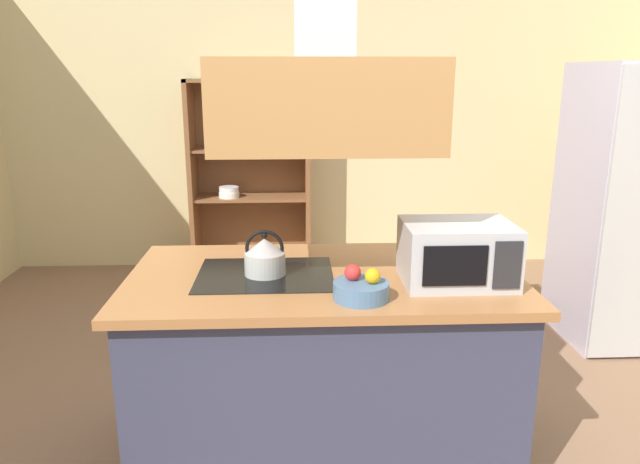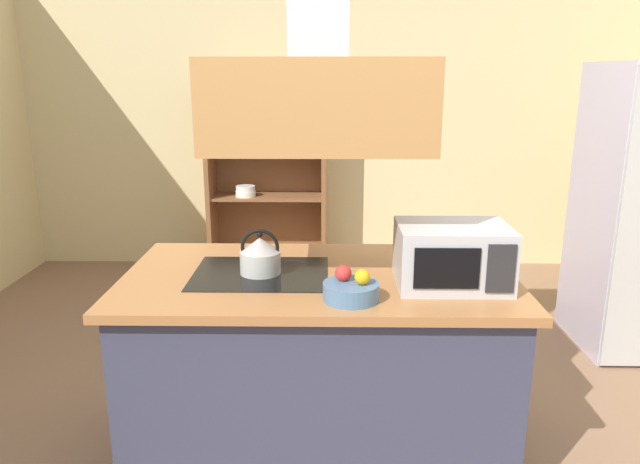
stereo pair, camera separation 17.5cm
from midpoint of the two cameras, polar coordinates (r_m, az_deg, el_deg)
The scene contains 9 objects.
ground_plane at distance 3.08m, azimuth 3.24°, elevation -20.08°, with size 7.80×7.80×0.00m, color #836249.
wall_back at distance 5.52m, azimuth 0.27°, elevation 10.71°, with size 6.00×0.12×2.70m, color beige.
kitchen_island at distance 2.83m, azimuth -1.49°, elevation -12.63°, with size 1.74×0.97×0.90m.
range_hood at distance 2.51m, azimuth -1.69°, elevation 14.77°, with size 0.90×0.70×1.23m.
dish_cabinet at distance 5.40m, azimuth -7.59°, elevation 4.13°, with size 1.06×0.40×1.72m.
kettle at distance 2.64m, azimuth -7.24°, elevation -2.34°, with size 0.18×0.18×0.20m.
cutting_board at distance 2.95m, azimuth 11.24°, elevation -2.21°, with size 0.34×0.24×0.02m, color tan.
microwave at distance 2.56m, azimuth 11.16°, elevation -2.01°, with size 0.46×0.35×0.26m.
fruit_bowl at distance 2.36m, azimuth 1.84°, elevation -5.46°, with size 0.22×0.22×0.13m.
Camera 1 is at (-0.37, -2.50, 1.77)m, focal length 33.28 mm.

